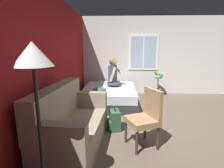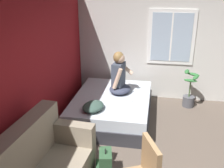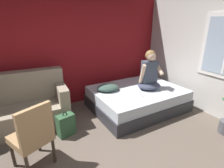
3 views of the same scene
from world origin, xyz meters
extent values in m
plane|color=brown|center=(0.00, 0.00, 0.00)|extent=(40.00, 40.00, 0.00)
cube|color=maroon|center=(0.00, 2.62, 1.35)|extent=(10.84, 0.16, 2.70)
cube|color=silver|center=(3.00, 0.00, 1.35)|extent=(0.16, 6.48, 2.70)
cube|color=white|center=(2.91, 0.40, 1.49)|extent=(0.02, 1.04, 1.24)
cube|color=#9EB2C6|center=(2.89, 0.40, 1.49)|extent=(0.01, 0.88, 1.08)
cube|color=white|center=(2.89, 0.40, 1.49)|extent=(0.01, 0.04, 1.08)
cube|color=#2D2D33|center=(1.71, 1.54, 0.13)|extent=(2.03, 1.55, 0.26)
cube|color=silver|center=(1.71, 1.54, 0.37)|extent=(1.97, 1.51, 0.22)
cube|color=gray|center=(-0.68, 1.97, 0.22)|extent=(1.76, 0.93, 0.44)
cube|color=gray|center=(-0.65, 2.27, 0.74)|extent=(1.71, 0.37, 0.60)
cube|color=gray|center=(-1.43, 2.03, 0.60)|extent=(0.24, 0.81, 0.32)
cube|color=gray|center=(0.08, 1.91, 0.60)|extent=(0.24, 0.81, 0.32)
cylinder|color=#382D23|center=(-0.52, 1.13, 0.20)|extent=(0.04, 0.04, 0.40)
cylinder|color=#382D23|center=(-0.88, 0.97, 0.20)|extent=(0.04, 0.04, 0.40)
cylinder|color=#382D23|center=(-0.36, 0.77, 0.20)|extent=(0.04, 0.04, 0.40)
cylinder|color=#382D23|center=(-0.72, 0.61, 0.20)|extent=(0.04, 0.04, 0.40)
cube|color=#9E7A51|center=(-0.62, 0.87, 0.45)|extent=(0.61, 0.61, 0.10)
cube|color=#9E7A51|center=(-0.54, 0.69, 0.74)|extent=(0.45, 0.24, 0.48)
ellipsoid|color=#383D51|center=(1.94, 1.41, 0.56)|extent=(0.59, 0.53, 0.16)
cube|color=#3F4756|center=(1.95, 1.45, 0.88)|extent=(0.36, 0.26, 0.48)
cylinder|color=#DBB293|center=(1.74, 1.44, 0.86)|extent=(0.12, 0.22, 0.44)
cylinder|color=#DBB293|center=(2.10, 1.34, 0.98)|extent=(0.15, 0.38, 0.29)
sphere|color=#DBB293|center=(1.95, 1.43, 1.23)|extent=(0.21, 0.21, 0.21)
ellipsoid|color=olive|center=(1.95, 1.45, 1.24)|extent=(0.26, 0.26, 0.23)
cube|color=#2D5133|center=(-0.03, 1.33, 0.20)|extent=(0.33, 0.24, 0.40)
cube|color=#2D5133|center=(-0.05, 1.44, 0.11)|extent=(0.25, 0.10, 0.18)
torus|color=black|center=(-0.03, 1.33, 0.42)|extent=(0.09, 0.03, 0.09)
ellipsoid|color=#385147|center=(1.07, 1.77, 0.55)|extent=(0.54, 0.45, 0.14)
cube|color=#B7B7BC|center=(1.55, 1.17, 0.48)|extent=(0.10, 0.16, 0.01)
cylinder|color=black|center=(-1.81, 2.02, 0.76)|extent=(0.04, 0.04, 1.45)
cone|color=silver|center=(-1.81, 2.02, 1.59)|extent=(0.36, 0.36, 0.22)
cylinder|color=#4C4C51|center=(2.53, -0.08, 0.12)|extent=(0.26, 0.26, 0.24)
cylinder|color=#426033|center=(2.53, -0.08, 0.42)|extent=(0.03, 0.03, 0.36)
ellipsoid|color=#2D6B33|center=(2.43, -0.06, 0.66)|extent=(0.15, 0.29, 0.06)
ellipsoid|color=#2D6B33|center=(2.62, -0.13, 0.74)|extent=(0.22, 0.29, 0.06)
ellipsoid|color=#2D6B33|center=(2.55, 0.02, 0.82)|extent=(0.29, 0.15, 0.06)
ellipsoid|color=#2D6B33|center=(2.49, -0.17, 0.72)|extent=(0.30, 0.21, 0.06)
camera|label=1|loc=(-3.34, 1.26, 1.64)|focal=28.00mm
camera|label=2|loc=(-3.06, 0.70, 2.68)|focal=42.00mm
camera|label=3|loc=(-0.64, -1.40, 1.96)|focal=28.00mm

